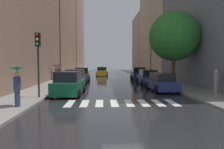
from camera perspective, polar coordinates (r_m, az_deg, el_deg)
ground_plane at (r=34.94m, az=-0.64°, el=-0.69°), size 28.00×72.00×0.04m
sidewalk_left at (r=35.33m, az=-11.24°, el=-0.55°), size 3.00×72.00×0.15m
sidewalk_right at (r=35.74m, az=9.84°, el=-0.49°), size 3.00×72.00×0.15m
crosswalk_stripes at (r=12.66m, az=2.67°, el=-7.95°), size 6.75×2.20×0.01m
building_left_mid at (r=44.69m, az=-15.58°, el=12.11°), size 6.00×18.88×18.65m
building_left_far at (r=65.81m, az=-11.36°, el=12.44°), size 6.00×21.55×25.70m
building_right_mid at (r=43.48m, az=14.07°, el=12.41°), size 6.00×19.61×18.69m
building_right_far at (r=59.37m, az=9.41°, el=8.45°), size 6.00×12.87×15.43m
parked_car_left_nearest at (r=15.88m, az=-11.92°, el=-2.64°), size 2.25×4.32×1.82m
parked_car_left_second at (r=21.68m, az=-10.09°, el=-1.05°), size 2.22×4.52×1.77m
parked_car_left_third at (r=27.27m, az=-8.37°, el=-0.10°), size 2.20×4.18×1.80m
parked_car_right_nearest at (r=18.47m, az=13.55°, el=-2.15°), size 2.15×4.57×1.56m
parked_car_right_second at (r=23.65m, az=9.94°, el=-0.78°), size 2.12×4.73×1.67m
parked_car_right_third at (r=29.47m, az=7.37°, el=0.16°), size 2.21×4.13×1.78m
taxi_midroad at (r=37.87m, az=-2.75°, el=0.82°), size 2.20×4.75×1.81m
pedestrian_foreground at (r=17.17m, az=27.02°, el=-1.61°), size 0.36×0.36×1.81m
pedestrian_near_tree at (r=28.19m, az=-15.32°, el=1.36°), size 0.92×0.92×1.95m
pedestrian_by_kerb at (r=11.87m, az=-25.01°, el=-0.86°), size 1.00×1.00×2.12m
pedestrian_far_side at (r=22.79m, az=-14.70°, el=1.10°), size 0.90×0.90×2.10m
street_tree_right at (r=21.29m, az=16.89°, el=10.16°), size 4.87×4.87×7.34m
traffic_light_left_corner at (r=14.51m, az=-19.96°, el=6.32°), size 0.30×0.42×4.30m
lamp_post_right at (r=29.25m, az=10.76°, el=5.95°), size 0.60×0.28×6.28m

